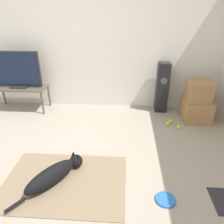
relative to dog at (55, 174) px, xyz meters
name	(u,v)px	position (x,y,z in m)	size (l,w,h in m)	color
ground_plane	(58,173)	(-0.02, 0.14, -0.12)	(12.00, 12.00, 0.00)	#9E9384
wall_back	(83,41)	(-0.02, 2.24, 1.16)	(8.00, 0.06, 2.55)	silver
area_rug	(65,182)	(0.11, 0.00, -0.11)	(1.44, 1.00, 0.01)	#847056
dog	(55,174)	(0.00, 0.00, 0.00)	(0.65, 0.86, 0.23)	black
frisbee	(165,199)	(1.26, -0.19, -0.11)	(0.22, 0.22, 0.03)	blue
cardboard_box_lower	(196,110)	(2.07, 1.69, 0.06)	(0.47, 0.48, 0.37)	#A87A4C
cardboard_box_upper	(199,91)	(2.06, 1.71, 0.42)	(0.39, 0.39, 0.35)	#A87A4C
floor_speaker	(162,88)	(1.49, 2.04, 0.35)	(0.22, 0.22, 0.95)	black
tv_stand	(20,90)	(-1.23, 1.93, 0.28)	(1.01, 0.44, 0.46)	brown
tv	(17,70)	(-1.23, 1.93, 0.67)	(0.89, 0.20, 0.68)	#232326
tennis_ball_by_boxes	(168,124)	(1.55, 1.44, -0.09)	(0.07, 0.07, 0.07)	#C6E033
tennis_ball_near_speaker	(170,121)	(1.61, 1.53, -0.09)	(0.07, 0.07, 0.07)	#C6E033
tennis_ball_loose_on_carpet	(179,127)	(1.71, 1.33, -0.09)	(0.07, 0.07, 0.07)	#C6E033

